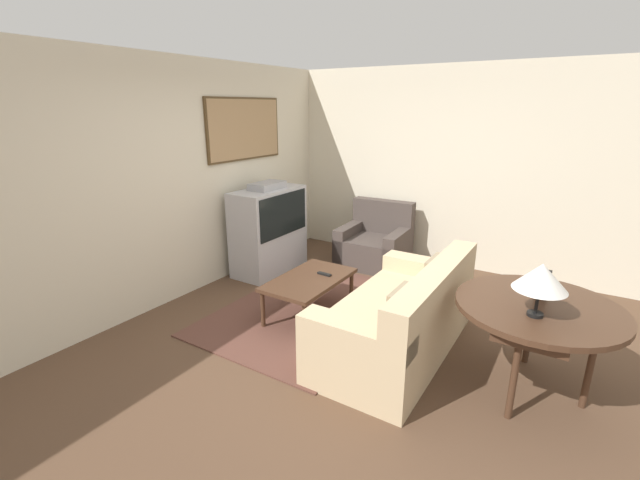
{
  "coord_description": "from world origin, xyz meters",
  "views": [
    {
      "loc": [
        -3.24,
        -1.8,
        2.17
      ],
      "look_at": [
        0.58,
        0.62,
        0.75
      ],
      "focal_mm": 24.0,
      "sensor_mm": 36.0,
      "label": 1
    }
  ],
  "objects_px": {
    "tv": "(269,229)",
    "mantel_clock": "(543,284)",
    "console_table": "(539,312)",
    "table_lamp": "(541,277)",
    "couch": "(400,320)",
    "armchair": "(375,244)",
    "coffee_table": "(309,282)"
  },
  "relations": [
    {
      "from": "tv",
      "to": "coffee_table",
      "type": "xyz_separation_m",
      "value": [
        -0.84,
        -1.21,
        -0.19
      ]
    },
    {
      "from": "couch",
      "to": "console_table",
      "type": "height_order",
      "value": "couch"
    },
    {
      "from": "coffee_table",
      "to": "tv",
      "type": "bearing_deg",
      "value": 55.24
    },
    {
      "from": "armchair",
      "to": "console_table",
      "type": "bearing_deg",
      "value": -43.63
    },
    {
      "from": "tv",
      "to": "coffee_table",
      "type": "relative_size",
      "value": 1.17
    },
    {
      "from": "armchair",
      "to": "coffee_table",
      "type": "relative_size",
      "value": 0.9
    },
    {
      "from": "coffee_table",
      "to": "mantel_clock",
      "type": "relative_size",
      "value": 5.33
    },
    {
      "from": "couch",
      "to": "table_lamp",
      "type": "xyz_separation_m",
      "value": [
        -0.2,
        -1.07,
        0.72
      ]
    },
    {
      "from": "console_table",
      "to": "couch",
      "type": "bearing_deg",
      "value": 90.56
    },
    {
      "from": "console_table",
      "to": "table_lamp",
      "type": "bearing_deg",
      "value": 177.08
    },
    {
      "from": "coffee_table",
      "to": "mantel_clock",
      "type": "xyz_separation_m",
      "value": [
        0.06,
        -2.16,
        0.45
      ]
    },
    {
      "from": "armchair",
      "to": "coffee_table",
      "type": "bearing_deg",
      "value": -89.5
    },
    {
      "from": "armchair",
      "to": "console_table",
      "type": "distance_m",
      "value": 3.04
    },
    {
      "from": "armchair",
      "to": "table_lamp",
      "type": "bearing_deg",
      "value": -46.71
    },
    {
      "from": "tv",
      "to": "mantel_clock",
      "type": "height_order",
      "value": "tv"
    },
    {
      "from": "coffee_table",
      "to": "console_table",
      "type": "xyz_separation_m",
      "value": [
        -0.13,
        -2.17,
        0.29
      ]
    },
    {
      "from": "coffee_table",
      "to": "couch",
      "type": "bearing_deg",
      "value": -97.44
    },
    {
      "from": "armchair",
      "to": "table_lamp",
      "type": "distance_m",
      "value": 3.24
    },
    {
      "from": "armchair",
      "to": "mantel_clock",
      "type": "relative_size",
      "value": 4.78
    },
    {
      "from": "couch",
      "to": "console_table",
      "type": "xyz_separation_m",
      "value": [
        0.01,
        -1.08,
        0.36
      ]
    },
    {
      "from": "armchair",
      "to": "table_lamp",
      "type": "relative_size",
      "value": 2.36
    },
    {
      "from": "couch",
      "to": "armchair",
      "type": "height_order",
      "value": "armchair"
    },
    {
      "from": "couch",
      "to": "console_table",
      "type": "distance_m",
      "value": 1.14
    },
    {
      "from": "console_table",
      "to": "tv",
      "type": "bearing_deg",
      "value": 73.97
    },
    {
      "from": "console_table",
      "to": "mantel_clock",
      "type": "bearing_deg",
      "value": 3.01
    },
    {
      "from": "tv",
      "to": "console_table",
      "type": "xyz_separation_m",
      "value": [
        -0.97,
        -3.38,
        0.1
      ]
    },
    {
      "from": "mantel_clock",
      "to": "table_lamp",
      "type": "bearing_deg",
      "value": 179.86
    },
    {
      "from": "armchair",
      "to": "mantel_clock",
      "type": "height_order",
      "value": "mantel_clock"
    },
    {
      "from": "coffee_table",
      "to": "mantel_clock",
      "type": "bearing_deg",
      "value": -88.47
    },
    {
      "from": "armchair",
      "to": "tv",
      "type": "bearing_deg",
      "value": -140.53
    },
    {
      "from": "couch",
      "to": "mantel_clock",
      "type": "height_order",
      "value": "mantel_clock"
    },
    {
      "from": "tv",
      "to": "mantel_clock",
      "type": "relative_size",
      "value": 6.25
    }
  ]
}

